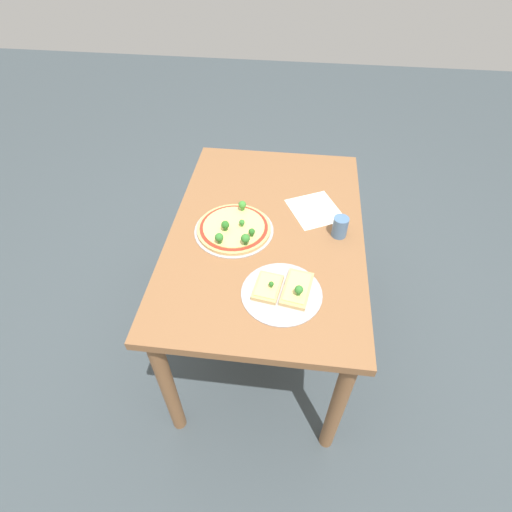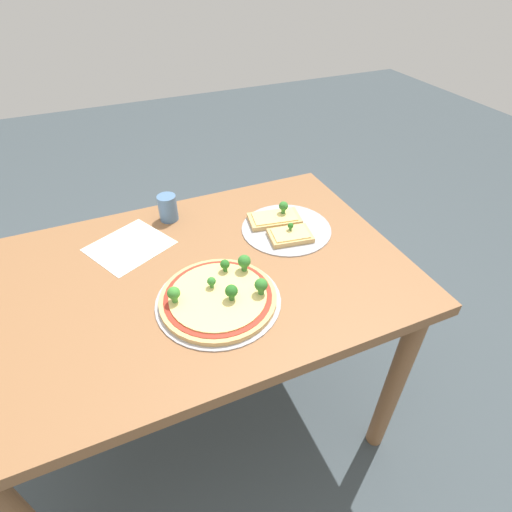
# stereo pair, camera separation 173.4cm
# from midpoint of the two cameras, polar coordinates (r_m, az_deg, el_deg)

# --- Properties ---
(ground_plane) EXTENTS (8.00, 8.00, 0.00)m
(ground_plane) POSITION_cam_midpoint_polar(r_m,az_deg,el_deg) (1.82, 15.53, -27.50)
(ground_plane) COLOR #3D474C
(dining_table) EXTENTS (1.20, 0.80, 0.77)m
(dining_table) POSITION_cam_midpoint_polar(r_m,az_deg,el_deg) (1.22, 21.81, -18.07)
(dining_table) COLOR brown
(dining_table) RESTS_ON ground_plane
(pizza_tray_whole) EXTENTS (0.33, 0.33, 0.07)m
(pizza_tray_whole) POSITION_cam_midpoint_polar(r_m,az_deg,el_deg) (1.07, 16.82, -16.39)
(pizza_tray_whole) COLOR #A3A3A8
(pizza_tray_whole) RESTS_ON dining_table
(pizza_tray_slice) EXTENTS (0.29, 0.29, 0.07)m
(pizza_tray_slice) POSITION_cam_midpoint_polar(r_m,az_deg,el_deg) (1.05, 32.53, -30.71)
(pizza_tray_slice) COLOR #A3A3A8
(pizza_tray_slice) RESTS_ON dining_table
(drinking_cup) EXTENTS (0.06, 0.06, 0.09)m
(drinking_cup) POSITION_cam_midpoint_polar(r_m,az_deg,el_deg) (1.23, 37.53, -14.18)
(drinking_cup) COLOR #4C7099
(drinking_cup) RESTS_ON dining_table
(paper_menu) EXTENTS (0.28, 0.28, 0.00)m
(paper_menu) POSITION_cam_midpoint_polar(r_m,az_deg,el_deg) (1.28, 30.66, -9.60)
(paper_menu) COLOR silver
(paper_menu) RESTS_ON dining_table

